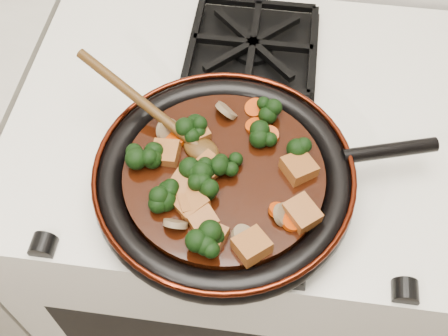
# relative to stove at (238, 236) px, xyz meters

# --- Properties ---
(stove) EXTENTS (0.76, 0.60, 0.90)m
(stove) POSITION_rel_stove_xyz_m (0.00, 0.00, 0.00)
(stove) COLOR silver
(stove) RESTS_ON ground
(burner_grate_front) EXTENTS (0.23, 0.23, 0.03)m
(burner_grate_front) POSITION_rel_stove_xyz_m (0.00, -0.14, 0.46)
(burner_grate_front) COLOR black
(burner_grate_front) RESTS_ON stove
(burner_grate_back) EXTENTS (0.23, 0.23, 0.03)m
(burner_grate_back) POSITION_rel_stove_xyz_m (0.00, 0.14, 0.46)
(burner_grate_back) COLOR black
(burner_grate_back) RESTS_ON stove
(skillet) EXTENTS (0.49, 0.37, 0.05)m
(skillet) POSITION_rel_stove_xyz_m (-0.01, -0.16, 0.49)
(skillet) COLOR black
(skillet) RESTS_ON burner_grate_front
(braising_sauce) EXTENTS (0.29, 0.29, 0.02)m
(braising_sauce) POSITION_rel_stove_xyz_m (-0.01, -0.16, 0.50)
(braising_sauce) COLOR black
(braising_sauce) RESTS_ON skillet
(tofu_cube_0) EXTENTS (0.06, 0.05, 0.03)m
(tofu_cube_0) POSITION_rel_stove_xyz_m (-0.05, -0.22, 0.52)
(tofu_cube_0) COLOR brown
(tofu_cube_0) RESTS_ON braising_sauce
(tofu_cube_1) EXTENTS (0.04, 0.05, 0.02)m
(tofu_cube_1) POSITION_rel_stove_xyz_m (-0.05, -0.22, 0.52)
(tofu_cube_1) COLOR brown
(tofu_cube_1) RESTS_ON braising_sauce
(tofu_cube_2) EXTENTS (0.06, 0.06, 0.03)m
(tofu_cube_2) POSITION_rel_stove_xyz_m (0.09, -0.14, 0.52)
(tofu_cube_2) COLOR brown
(tofu_cube_2) RESTS_ON braising_sauce
(tofu_cube_3) EXTENTS (0.05, 0.05, 0.03)m
(tofu_cube_3) POSITION_rel_stove_xyz_m (-0.03, -0.16, 0.52)
(tofu_cube_3) COLOR brown
(tofu_cube_3) RESTS_ON braising_sauce
(tofu_cube_4) EXTENTS (0.05, 0.05, 0.02)m
(tofu_cube_4) POSITION_rel_stove_xyz_m (-0.06, -0.10, 0.52)
(tofu_cube_4) COLOR brown
(tofu_cube_4) RESTS_ON braising_sauce
(tofu_cube_5) EXTENTS (0.04, 0.04, 0.02)m
(tofu_cube_5) POSITION_rel_stove_xyz_m (-0.01, -0.26, 0.52)
(tofu_cube_5) COLOR brown
(tofu_cube_5) RESTS_ON braising_sauce
(tofu_cube_6) EXTENTS (0.06, 0.06, 0.03)m
(tofu_cube_6) POSITION_rel_stove_xyz_m (0.10, -0.21, 0.52)
(tofu_cube_6) COLOR brown
(tofu_cube_6) RESTS_ON braising_sauce
(tofu_cube_7) EXTENTS (0.06, 0.06, 0.03)m
(tofu_cube_7) POSITION_rel_stove_xyz_m (0.04, -0.27, 0.52)
(tofu_cube_7) COLOR brown
(tofu_cube_7) RESTS_ON braising_sauce
(tofu_cube_8) EXTENTS (0.05, 0.05, 0.02)m
(tofu_cube_8) POSITION_rel_stove_xyz_m (-0.06, -0.19, 0.52)
(tofu_cube_8) COLOR brown
(tofu_cube_8) RESTS_ON braising_sauce
(tofu_cube_9) EXTENTS (0.05, 0.05, 0.02)m
(tofu_cube_9) POSITION_rel_stove_xyz_m (-0.03, -0.24, 0.52)
(tofu_cube_9) COLOR brown
(tofu_cube_9) RESTS_ON braising_sauce
(tofu_cube_10) EXTENTS (0.04, 0.04, 0.03)m
(tofu_cube_10) POSITION_rel_stove_xyz_m (-0.10, -0.14, 0.52)
(tofu_cube_10) COLOR brown
(tofu_cube_10) RESTS_ON braising_sauce
(broccoli_floret_0) EXTENTS (0.08, 0.09, 0.08)m
(broccoli_floret_0) POSITION_rel_stove_xyz_m (-0.07, -0.10, 0.52)
(broccoli_floret_0) COLOR black
(broccoli_floret_0) RESTS_ON braising_sauce
(broccoli_floret_1) EXTENTS (0.08, 0.08, 0.06)m
(broccoli_floret_1) POSITION_rel_stove_xyz_m (0.09, -0.12, 0.52)
(broccoli_floret_1) COLOR black
(broccoli_floret_1) RESTS_ON braising_sauce
(broccoli_floret_2) EXTENTS (0.09, 0.08, 0.07)m
(broccoli_floret_2) POSITION_rel_stove_xyz_m (0.04, -0.05, 0.52)
(broccoli_floret_2) COLOR black
(broccoli_floret_2) RESTS_ON braising_sauce
(broccoli_floret_3) EXTENTS (0.09, 0.09, 0.07)m
(broccoli_floret_3) POSITION_rel_stove_xyz_m (-0.04, -0.17, 0.52)
(broccoli_floret_3) COLOR black
(broccoli_floret_3) RESTS_ON braising_sauce
(broccoli_floret_4) EXTENTS (0.07, 0.08, 0.07)m
(broccoli_floret_4) POSITION_rel_stove_xyz_m (-0.02, -0.28, 0.52)
(broccoli_floret_4) COLOR black
(broccoli_floret_4) RESTS_ON braising_sauce
(broccoli_floret_5) EXTENTS (0.07, 0.08, 0.07)m
(broccoli_floret_5) POSITION_rel_stove_xyz_m (-0.13, -0.15, 0.52)
(broccoli_floret_5) COLOR black
(broccoli_floret_5) RESTS_ON braising_sauce
(broccoli_floret_6) EXTENTS (0.07, 0.07, 0.06)m
(broccoli_floret_6) POSITION_rel_stove_xyz_m (0.04, -0.09, 0.52)
(broccoli_floret_6) COLOR black
(broccoli_floret_6) RESTS_ON braising_sauce
(broccoli_floret_7) EXTENTS (0.09, 0.08, 0.07)m
(broccoli_floret_7) POSITION_rel_stove_xyz_m (-0.08, -0.22, 0.52)
(broccoli_floret_7) COLOR black
(broccoli_floret_7) RESTS_ON braising_sauce
(broccoli_floret_8) EXTENTS (0.07, 0.07, 0.07)m
(broccoli_floret_8) POSITION_rel_stove_xyz_m (-0.01, -0.15, 0.52)
(broccoli_floret_8) COLOR black
(broccoli_floret_8) RESTS_ON braising_sauce
(broccoli_floret_9) EXTENTS (0.08, 0.08, 0.07)m
(broccoli_floret_9) POSITION_rel_stove_xyz_m (-0.03, -0.20, 0.52)
(broccoli_floret_9) COLOR black
(broccoli_floret_9) RESTS_ON braising_sauce
(carrot_coin_0) EXTENTS (0.03, 0.03, 0.01)m
(carrot_coin_0) POSITION_rel_stove_xyz_m (0.09, -0.23, 0.51)
(carrot_coin_0) COLOR #B33404
(carrot_coin_0) RESTS_ON braising_sauce
(carrot_coin_1) EXTENTS (0.03, 0.03, 0.01)m
(carrot_coin_1) POSITION_rel_stove_xyz_m (0.02, -0.07, 0.51)
(carrot_coin_1) COLOR #B33404
(carrot_coin_1) RESTS_ON braising_sauce
(carrot_coin_2) EXTENTS (0.03, 0.03, 0.02)m
(carrot_coin_2) POSITION_rel_stove_xyz_m (0.07, -0.21, 0.51)
(carrot_coin_2) COLOR #B33404
(carrot_coin_2) RESTS_ON braising_sauce
(carrot_coin_3) EXTENTS (0.03, 0.03, 0.01)m
(carrot_coin_3) POSITION_rel_stove_xyz_m (-0.09, -0.11, 0.51)
(carrot_coin_3) COLOR #B33404
(carrot_coin_3) RESTS_ON braising_sauce
(carrot_coin_4) EXTENTS (0.03, 0.03, 0.02)m
(carrot_coin_4) POSITION_rel_stove_xyz_m (0.05, -0.09, 0.51)
(carrot_coin_4) COLOR #B33404
(carrot_coin_4) RESTS_ON braising_sauce
(carrot_coin_5) EXTENTS (0.03, 0.03, 0.02)m
(carrot_coin_5) POSITION_rel_stove_xyz_m (0.02, -0.04, 0.51)
(carrot_coin_5) COLOR #B33404
(carrot_coin_5) RESTS_ON braising_sauce
(mushroom_slice_0) EXTENTS (0.03, 0.04, 0.03)m
(mushroom_slice_0) POSITION_rel_stove_xyz_m (0.08, -0.22, 0.52)
(mushroom_slice_0) COLOR #796446
(mushroom_slice_0) RESTS_ON braising_sauce
(mushroom_slice_1) EXTENTS (0.05, 0.05, 0.03)m
(mushroom_slice_1) POSITION_rel_stove_xyz_m (-0.02, -0.05, 0.52)
(mushroom_slice_1) COLOR #796446
(mushroom_slice_1) RESTS_ON braising_sauce
(mushroom_slice_2) EXTENTS (0.04, 0.04, 0.02)m
(mushroom_slice_2) POSITION_rel_stove_xyz_m (0.03, -0.26, 0.52)
(mushroom_slice_2) COLOR #796446
(mushroom_slice_2) RESTS_ON braising_sauce
(mushroom_slice_3) EXTENTS (0.04, 0.05, 0.04)m
(mushroom_slice_3) POSITION_rel_stove_xyz_m (-0.10, -0.10, 0.52)
(mushroom_slice_3) COLOR #796446
(mushroom_slice_3) RESTS_ON braising_sauce
(mushroom_slice_4) EXTENTS (0.03, 0.03, 0.03)m
(mushroom_slice_4) POSITION_rel_stove_xyz_m (-0.06, -0.25, 0.52)
(mushroom_slice_4) COLOR #796446
(mushroom_slice_4) RESTS_ON braising_sauce
(wooden_spoon) EXTENTS (0.14, 0.09, 0.23)m
(wooden_spoon) POSITION_rel_stove_xyz_m (-0.10, -0.10, 0.53)
(wooden_spoon) COLOR #43290E
(wooden_spoon) RESTS_ON braising_sauce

